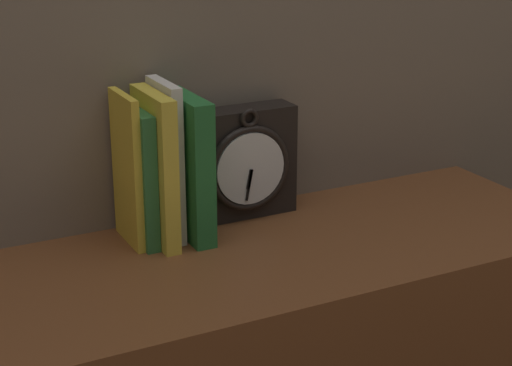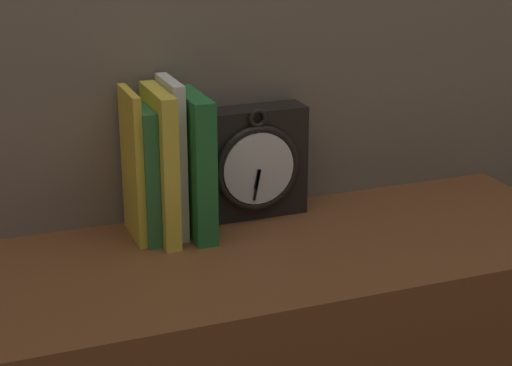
{
  "view_description": "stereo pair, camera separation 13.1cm",
  "coord_description": "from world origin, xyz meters",
  "px_view_note": "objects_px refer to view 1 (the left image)",
  "views": [
    {
      "loc": [
        -0.56,
        -1.1,
        1.39
      ],
      "look_at": [
        0.0,
        0.0,
        0.95
      ],
      "focal_mm": 60.0,
      "sensor_mm": 36.0,
      "label": 1
    },
    {
      "loc": [
        -0.44,
        -1.16,
        1.39
      ],
      "look_at": [
        0.0,
        0.0,
        0.95
      ],
      "focal_mm": 60.0,
      "sensor_mm": 36.0,
      "label": 2
    }
  ],
  "objects_px": {
    "book_slot0_yellow": "(127,170)",
    "book_slot4_green": "(188,167)",
    "clock": "(242,163)",
    "book_slot2_yellow": "(155,168)",
    "book_slot1_green": "(139,177)",
    "book_slot3_white": "(166,160)"
  },
  "relations": [
    {
      "from": "book_slot1_green",
      "to": "book_slot4_green",
      "type": "xyz_separation_m",
      "value": [
        0.08,
        -0.01,
        0.01
      ]
    },
    {
      "from": "clock",
      "to": "book_slot0_yellow",
      "type": "relative_size",
      "value": 0.81
    },
    {
      "from": "book_slot3_white",
      "to": "book_slot4_green",
      "type": "distance_m",
      "value": 0.04
    },
    {
      "from": "clock",
      "to": "book_slot2_yellow",
      "type": "distance_m",
      "value": 0.18
    },
    {
      "from": "book_slot0_yellow",
      "to": "book_slot4_green",
      "type": "bearing_deg",
      "value": -9.63
    },
    {
      "from": "clock",
      "to": "book_slot3_white",
      "type": "height_order",
      "value": "book_slot3_white"
    },
    {
      "from": "book_slot2_yellow",
      "to": "book_slot3_white",
      "type": "xyz_separation_m",
      "value": [
        0.02,
        0.01,
        0.01
      ]
    },
    {
      "from": "clock",
      "to": "book_slot4_green",
      "type": "bearing_deg",
      "value": -161.99
    },
    {
      "from": "book_slot1_green",
      "to": "book_slot3_white",
      "type": "xyz_separation_m",
      "value": [
        0.05,
        0.0,
        0.02
      ]
    },
    {
      "from": "book_slot4_green",
      "to": "clock",
      "type": "bearing_deg",
      "value": 18.01
    },
    {
      "from": "clock",
      "to": "book_slot1_green",
      "type": "relative_size",
      "value": 0.91
    },
    {
      "from": "book_slot1_green",
      "to": "book_slot2_yellow",
      "type": "bearing_deg",
      "value": -24.07
    },
    {
      "from": "book_slot0_yellow",
      "to": "book_slot4_green",
      "type": "relative_size",
      "value": 1.04
    },
    {
      "from": "book_slot4_green",
      "to": "book_slot2_yellow",
      "type": "bearing_deg",
      "value": 178.81
    },
    {
      "from": "book_slot4_green",
      "to": "book_slot0_yellow",
      "type": "bearing_deg",
      "value": 170.37
    },
    {
      "from": "book_slot0_yellow",
      "to": "book_slot1_green",
      "type": "bearing_deg",
      "value": -14.08
    },
    {
      "from": "book_slot2_yellow",
      "to": "book_slot3_white",
      "type": "bearing_deg",
      "value": 30.86
    },
    {
      "from": "book_slot3_white",
      "to": "book_slot4_green",
      "type": "bearing_deg",
      "value": -26.04
    },
    {
      "from": "book_slot1_green",
      "to": "book_slot3_white",
      "type": "relative_size",
      "value": 0.85
    },
    {
      "from": "book_slot0_yellow",
      "to": "book_slot2_yellow",
      "type": "xyz_separation_m",
      "value": [
        0.04,
        -0.02,
        0.0
      ]
    },
    {
      "from": "clock",
      "to": "book_slot4_green",
      "type": "relative_size",
      "value": 0.85
    },
    {
      "from": "book_slot4_green",
      "to": "book_slot1_green",
      "type": "bearing_deg",
      "value": 171.37
    }
  ]
}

